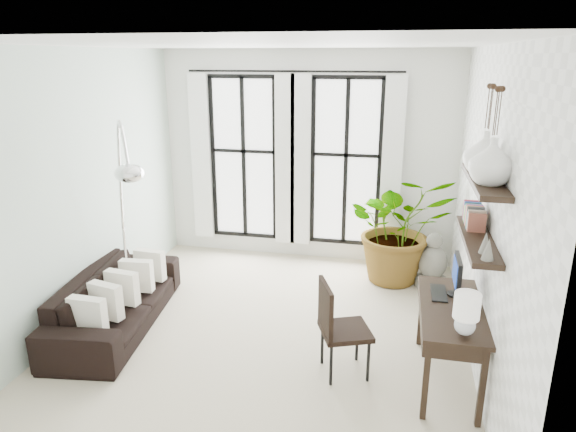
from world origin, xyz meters
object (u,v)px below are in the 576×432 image
(desk_chair, at_px, (337,323))
(buddha, at_px, (432,265))
(desk, at_px, (451,315))
(plant, at_px, (399,228))
(arc_lamp, at_px, (123,174))
(sofa, at_px, (116,300))

(desk_chair, xyz_separation_m, buddha, (1.05, 2.32, -0.23))
(desk, height_order, desk_chair, desk)
(plant, distance_m, arc_lamp, 3.74)
(sofa, bearing_deg, desk, -102.89)
(sofa, bearing_deg, arc_lamp, -29.75)
(plant, distance_m, desk_chair, 2.54)
(sofa, height_order, desk, desk)
(sofa, distance_m, desk, 3.79)
(sofa, xyz_separation_m, desk, (3.74, -0.37, 0.42))
(sofa, xyz_separation_m, buddha, (3.72, 1.90, 0.00))
(sofa, distance_m, arc_lamp, 1.50)
(plant, xyz_separation_m, arc_lamp, (-3.13, -1.79, 1.01))
(arc_lamp, bearing_deg, sofa, -112.45)
(plant, height_order, desk_chair, plant)
(buddha, bearing_deg, arc_lamp, -155.54)
(desk_chair, bearing_deg, buddha, 44.03)
(desk, xyz_separation_m, buddha, (-0.03, 2.27, -0.42))
(plant, relative_size, arc_lamp, 0.66)
(desk, bearing_deg, plant, 101.90)
(sofa, bearing_deg, buddha, -70.24)
(desk, distance_m, desk_chair, 1.09)
(sofa, distance_m, plant, 3.86)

